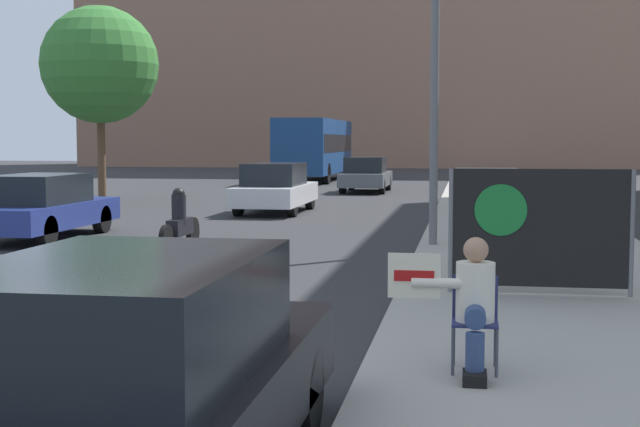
% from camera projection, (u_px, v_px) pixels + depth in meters
% --- Properties ---
extents(sidewalk_curb, '(4.35, 90.00, 0.14)m').
position_uv_depth(sidewalk_curb, '(522.00, 231.00, 20.45)').
color(sidewalk_curb, '#A8A399').
rests_on(sidewalk_curb, ground_plane).
extents(seated_protester, '(0.96, 0.77, 1.18)m').
position_uv_depth(seated_protester, '(472.00, 301.00, 7.71)').
color(seated_protester, '#474C56').
rests_on(seated_protester, sidewalk_curb).
extents(protest_banner, '(2.37, 0.06, 1.65)m').
position_uv_depth(protest_banner, '(539.00, 228.00, 11.61)').
color(protest_banner, slate).
rests_on(protest_banner, sidewalk_curb).
extents(traffic_light_pole, '(2.68, 2.45, 6.12)m').
position_uv_depth(traffic_light_pole, '(388.00, 29.00, 16.66)').
color(traffic_light_pole, slate).
rests_on(traffic_light_pole, sidewalk_curb).
extents(parked_car_curbside, '(1.76, 4.39, 1.49)m').
position_uv_depth(parked_car_curbside, '(129.00, 383.00, 5.23)').
color(parked_car_curbside, black).
rests_on(parked_car_curbside, ground_plane).
extents(car_on_road_nearest, '(1.72, 4.47, 1.42)m').
position_uv_depth(car_on_road_nearest, '(42.00, 207.00, 19.40)').
color(car_on_road_nearest, navy).
rests_on(car_on_road_nearest, ground_plane).
extents(car_on_road_midblock, '(1.79, 4.53, 1.48)m').
position_uv_depth(car_on_road_midblock, '(275.00, 188.00, 26.40)').
color(car_on_road_midblock, silver).
rests_on(car_on_road_midblock, ground_plane).
extents(car_on_road_distant, '(1.80, 4.47, 1.46)m').
position_uv_depth(car_on_road_distant, '(366.00, 175.00, 36.80)').
color(car_on_road_distant, '#565B60').
rests_on(car_on_road_distant, ground_plane).
extents(city_bus_on_road, '(2.54, 10.17, 3.19)m').
position_uv_depth(city_bus_on_road, '(315.00, 146.00, 46.52)').
color(city_bus_on_road, navy).
rests_on(city_bus_on_road, ground_plane).
extents(motorcycle_on_road, '(0.28, 2.22, 1.25)m').
position_uv_depth(motorcycle_on_road, '(180.00, 224.00, 17.21)').
color(motorcycle_on_road, black).
rests_on(motorcycle_on_road, ground_plane).
extents(street_tree_midblock, '(4.06, 4.06, 6.79)m').
position_uv_depth(street_tree_midblock, '(100.00, 65.00, 30.82)').
color(street_tree_midblock, brown).
rests_on(street_tree_midblock, ground_plane).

